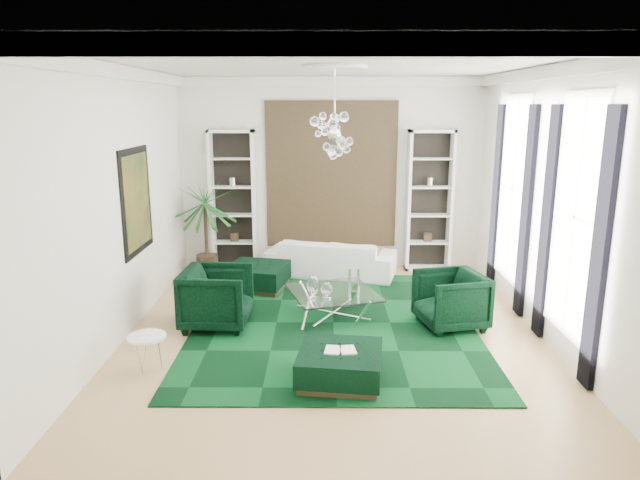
{
  "coord_description": "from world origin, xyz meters",
  "views": [
    {
      "loc": [
        -0.15,
        -7.89,
        3.27
      ],
      "look_at": [
        -0.21,
        0.5,
        1.27
      ],
      "focal_mm": 32.0,
      "sensor_mm": 36.0,
      "label": 1
    }
  ],
  "objects_px": {
    "armchair_left": "(217,297)",
    "side_table": "(148,354)",
    "sofa": "(331,258)",
    "coffee_table": "(333,305)",
    "ottoman_side": "(257,277)",
    "armchair_right": "(451,300)",
    "ottoman_front": "(340,366)",
    "palm": "(205,216)"
  },
  "relations": [
    {
      "from": "armchair_left",
      "to": "side_table",
      "type": "distance_m",
      "value": 1.63
    },
    {
      "from": "sofa",
      "to": "coffee_table",
      "type": "relative_size",
      "value": 1.96
    },
    {
      "from": "ottoman_side",
      "to": "side_table",
      "type": "height_order",
      "value": "side_table"
    },
    {
      "from": "armchair_right",
      "to": "ottoman_side",
      "type": "distance_m",
      "value": 3.59
    },
    {
      "from": "coffee_table",
      "to": "ottoman_front",
      "type": "height_order",
      "value": "coffee_table"
    },
    {
      "from": "armchair_left",
      "to": "side_table",
      "type": "relative_size",
      "value": 2.09
    },
    {
      "from": "sofa",
      "to": "ottoman_front",
      "type": "height_order",
      "value": "sofa"
    },
    {
      "from": "sofa",
      "to": "side_table",
      "type": "distance_m",
      "value": 4.77
    },
    {
      "from": "ottoman_side",
      "to": "ottoman_front",
      "type": "height_order",
      "value": "ottoman_side"
    },
    {
      "from": "coffee_table",
      "to": "ottoman_side",
      "type": "bearing_deg",
      "value": 132.95
    },
    {
      "from": "sofa",
      "to": "ottoman_front",
      "type": "bearing_deg",
      "value": 104.54
    },
    {
      "from": "ottoman_side",
      "to": "palm",
      "type": "distance_m",
      "value": 1.73
    },
    {
      "from": "side_table",
      "to": "palm",
      "type": "bearing_deg",
      "value": 91.35
    },
    {
      "from": "armchair_right",
      "to": "ottoman_front",
      "type": "relative_size",
      "value": 0.95
    },
    {
      "from": "armchair_right",
      "to": "palm",
      "type": "distance_m",
      "value": 5.07
    },
    {
      "from": "side_table",
      "to": "coffee_table",
      "type": "bearing_deg",
      "value": 38.21
    },
    {
      "from": "sofa",
      "to": "coffee_table",
      "type": "xyz_separation_m",
      "value": [
        0.0,
        -2.3,
        -0.14
      ]
    },
    {
      "from": "ottoman_front",
      "to": "palm",
      "type": "xyz_separation_m",
      "value": [
        -2.5,
        4.5,
        0.96
      ]
    },
    {
      "from": "side_table",
      "to": "palm",
      "type": "height_order",
      "value": "palm"
    },
    {
      "from": "armchair_right",
      "to": "palm",
      "type": "relative_size",
      "value": 0.4
    },
    {
      "from": "sofa",
      "to": "coffee_table",
      "type": "height_order",
      "value": "sofa"
    },
    {
      "from": "armchair_left",
      "to": "coffee_table",
      "type": "relative_size",
      "value": 0.8
    },
    {
      "from": "palm",
      "to": "coffee_table",
      "type": "bearing_deg",
      "value": -44.41
    },
    {
      "from": "sofa",
      "to": "ottoman_side",
      "type": "relative_size",
      "value": 2.44
    },
    {
      "from": "palm",
      "to": "sofa",
      "type": "bearing_deg",
      "value": -2.34
    },
    {
      "from": "coffee_table",
      "to": "ottoman_side",
      "type": "relative_size",
      "value": 1.25
    },
    {
      "from": "sofa",
      "to": "ottoman_front",
      "type": "relative_size",
      "value": 2.49
    },
    {
      "from": "coffee_table",
      "to": "side_table",
      "type": "xyz_separation_m",
      "value": [
        -2.35,
        -1.85,
        0.01
      ]
    },
    {
      "from": "palm",
      "to": "ottoman_front",
      "type": "bearing_deg",
      "value": -60.95
    },
    {
      "from": "side_table",
      "to": "ottoman_front",
      "type": "bearing_deg",
      "value": -5.95
    },
    {
      "from": "armchair_left",
      "to": "ottoman_side",
      "type": "xyz_separation_m",
      "value": [
        0.4,
        1.8,
        -0.23
      ]
    },
    {
      "from": "coffee_table",
      "to": "palm",
      "type": "height_order",
      "value": "palm"
    },
    {
      "from": "armchair_left",
      "to": "armchair_right",
      "type": "xyz_separation_m",
      "value": [
        3.5,
        -0.0,
        -0.03
      ]
    },
    {
      "from": "armchair_left",
      "to": "side_table",
      "type": "bearing_deg",
      "value": 160.51
    },
    {
      "from": "armchair_right",
      "to": "palm",
      "type": "height_order",
      "value": "palm"
    },
    {
      "from": "armchair_right",
      "to": "sofa",
      "type": "bearing_deg",
      "value": -160.0
    },
    {
      "from": "armchair_left",
      "to": "armchair_right",
      "type": "bearing_deg",
      "value": -87.69
    },
    {
      "from": "sofa",
      "to": "palm",
      "type": "bearing_deg",
      "value": 11.55
    },
    {
      "from": "coffee_table",
      "to": "ottoman_side",
      "type": "xyz_separation_m",
      "value": [
        -1.35,
        1.45,
        0.01
      ]
    },
    {
      "from": "armchair_left",
      "to": "ottoman_front",
      "type": "bearing_deg",
      "value": -131.88
    },
    {
      "from": "sofa",
      "to": "ottoman_side",
      "type": "bearing_deg",
      "value": 46.09
    },
    {
      "from": "armchair_right",
      "to": "ottoman_front",
      "type": "xyz_separation_m",
      "value": [
        -1.7,
        -1.75,
        -0.23
      ]
    }
  ]
}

